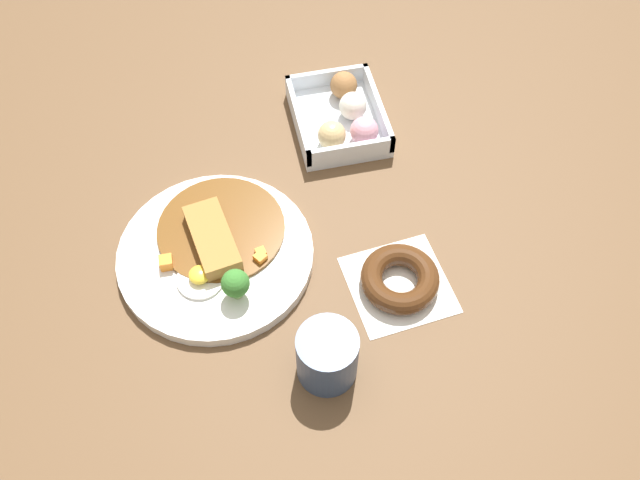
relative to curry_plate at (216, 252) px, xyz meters
name	(u,v)px	position (x,y,z in m)	size (l,w,h in m)	color
ground_plane	(275,214)	(0.06, -0.09, -0.01)	(1.60, 1.60, 0.00)	brown
curry_plate	(216,252)	(0.00, 0.00, 0.00)	(0.28, 0.28, 0.07)	white
donut_box	(343,117)	(0.21, -0.23, 0.01)	(0.17, 0.14, 0.06)	silver
chocolate_ring_donut	(400,279)	(-0.10, -0.24, 0.00)	(0.15, 0.15, 0.03)	white
coffee_mug	(327,356)	(-0.20, -0.11, 0.03)	(0.08, 0.08, 0.08)	#33476B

